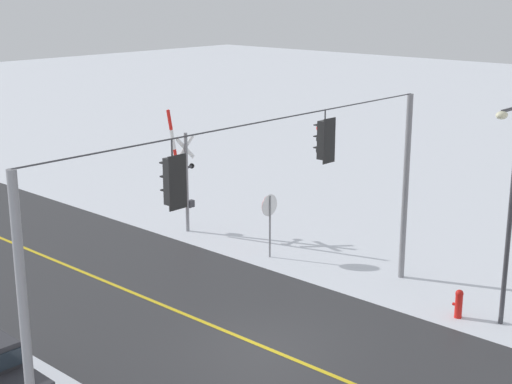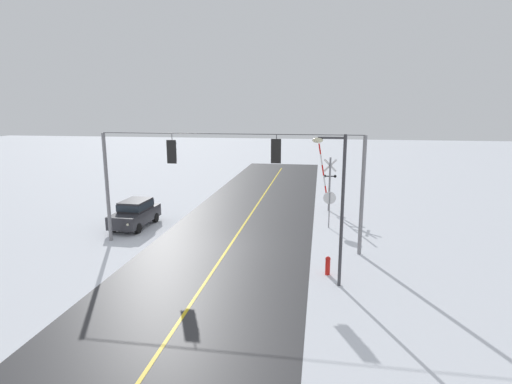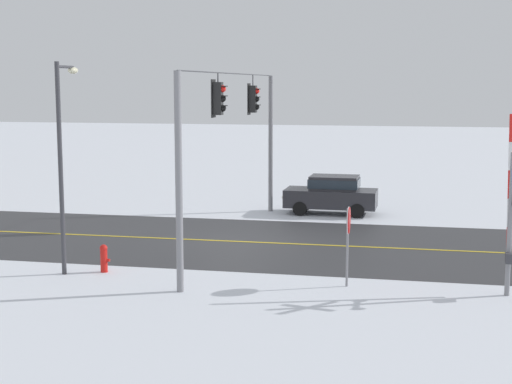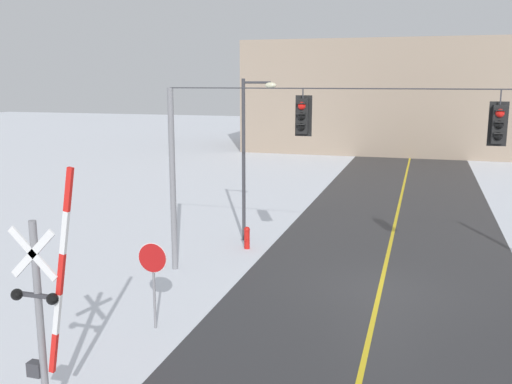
{
  "view_description": "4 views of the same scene",
  "coord_description": "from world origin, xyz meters",
  "px_view_note": "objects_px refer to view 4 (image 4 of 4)",
  "views": [
    {
      "loc": [
        14.07,
        12.61,
        9.46
      ],
      "look_at": [
        -3.54,
        -3.48,
        3.03
      ],
      "focal_mm": 53.4,
      "sensor_mm": 36.0,
      "label": 1
    },
    {
      "loc": [
        -4.84,
        20.94,
        7.56
      ],
      "look_at": [
        -1.25,
        -1.63,
        2.81
      ],
      "focal_mm": 28.63,
      "sensor_mm": 36.0,
      "label": 2
    },
    {
      "loc": [
        -27.02,
        -6.3,
        5.84
      ],
      "look_at": [
        -3.9,
        -1.56,
        2.46
      ],
      "focal_mm": 53.21,
      "sensor_mm": 36.0,
      "label": 3
    },
    {
      "loc": [
        1.07,
        -17.35,
        6.47
      ],
      "look_at": [
        -3.49,
        -1.93,
        3.29
      ],
      "focal_mm": 40.02,
      "sensor_mm": 36.0,
      "label": 4
    }
  ],
  "objects_px": {
    "railroad_crossing": "(42,310)",
    "streetlamp_near": "(249,145)",
    "stop_sign": "(153,267)",
    "fire_hydrant": "(247,237)"
  },
  "relations": [
    {
      "from": "railroad_crossing",
      "to": "streetlamp_near",
      "type": "xyz_separation_m",
      "value": [
        -0.11,
        13.17,
        1.59
      ]
    },
    {
      "from": "railroad_crossing",
      "to": "streetlamp_near",
      "type": "height_order",
      "value": "streetlamp_near"
    },
    {
      "from": "railroad_crossing",
      "to": "fire_hydrant",
      "type": "relative_size",
      "value": 5.69
    },
    {
      "from": "stop_sign",
      "to": "railroad_crossing",
      "type": "distance_m",
      "value": 4.49
    },
    {
      "from": "streetlamp_near",
      "to": "fire_hydrant",
      "type": "relative_size",
      "value": 7.39
    },
    {
      "from": "railroad_crossing",
      "to": "streetlamp_near",
      "type": "distance_m",
      "value": 13.26
    },
    {
      "from": "stop_sign",
      "to": "streetlamp_near",
      "type": "distance_m",
      "value": 8.99
    },
    {
      "from": "fire_hydrant",
      "to": "streetlamp_near",
      "type": "bearing_deg",
      "value": 103.36
    },
    {
      "from": "stop_sign",
      "to": "railroad_crossing",
      "type": "xyz_separation_m",
      "value": [
        0.01,
        -4.45,
        0.61
      ]
    },
    {
      "from": "streetlamp_near",
      "to": "fire_hydrant",
      "type": "xyz_separation_m",
      "value": [
        0.27,
        -1.12,
        -3.45
      ]
    }
  ]
}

